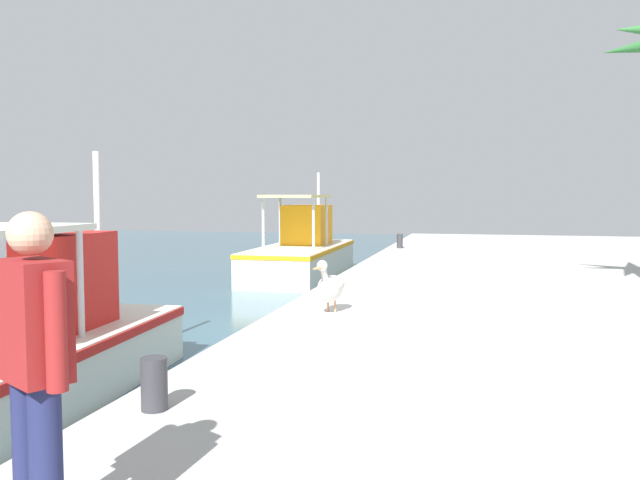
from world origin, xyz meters
name	(u,v)px	position (x,y,z in m)	size (l,w,h in m)	color
quay_pier	(597,323)	(0.00, -5.00, 0.40)	(36.00, 10.00, 0.80)	#B2B2AD
fishing_boat_second	(22,349)	(-4.90, 2.42, 0.68)	(5.27, 2.42, 3.22)	silver
fishing_boat_third	(302,253)	(7.74, 2.40, 0.75)	(6.39, 2.30, 3.35)	silver
pelican	(330,286)	(-2.23, -0.86, 1.20)	(0.97, 0.48, 0.82)	tan
fisherman_standing	(34,364)	(-8.83, -0.89, 1.73)	(0.41, 0.55, 1.70)	#1E234C
mooring_bollard_nearest	(154,384)	(-6.85, -0.45, 1.02)	(0.22, 0.22, 0.44)	#333338
mooring_bollard_second	(400,241)	(9.71, -0.45, 1.04)	(0.20, 0.20, 0.48)	#333338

